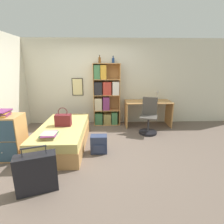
{
  "coord_description": "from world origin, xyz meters",
  "views": [
    {
      "loc": [
        0.34,
        -3.79,
        1.83
      ],
      "look_at": [
        0.48,
        0.2,
        0.75
      ],
      "focal_mm": 28.0,
      "sensor_mm": 36.0,
      "label": 1
    }
  ],
  "objects_px": {
    "bottle_green": "(100,60)",
    "desk": "(148,108)",
    "bottle_brown": "(113,60)",
    "desk_lamp": "(158,93)",
    "book_stack_on_bed": "(49,135)",
    "magazine_pile_on_dresser": "(1,113)",
    "dresser": "(7,137)",
    "handbag": "(63,120)",
    "bed": "(63,136)",
    "suitcase": "(37,173)",
    "bookcase": "(105,97)",
    "backpack": "(99,144)",
    "desk_chair": "(149,122)"
  },
  "relations": [
    {
      "from": "bottle_green",
      "to": "backpack",
      "type": "xyz_separation_m",
      "value": [
        0.01,
        -1.86,
        -1.78
      ]
    },
    {
      "from": "bookcase",
      "to": "backpack",
      "type": "relative_size",
      "value": 4.88
    },
    {
      "from": "magazine_pile_on_dresser",
      "to": "bottle_brown",
      "type": "xyz_separation_m",
      "value": [
        2.21,
        2.06,
        1.02
      ]
    },
    {
      "from": "bottle_green",
      "to": "desk",
      "type": "relative_size",
      "value": 0.17
    },
    {
      "from": "handbag",
      "to": "bottle_brown",
      "type": "height_order",
      "value": "bottle_brown"
    },
    {
      "from": "book_stack_on_bed",
      "to": "magazine_pile_on_dresser",
      "type": "relative_size",
      "value": 1.01
    },
    {
      "from": "magazine_pile_on_dresser",
      "to": "backpack",
      "type": "distance_m",
      "value": 1.98
    },
    {
      "from": "bookcase",
      "to": "desk",
      "type": "height_order",
      "value": "bookcase"
    },
    {
      "from": "suitcase",
      "to": "bottle_green",
      "type": "relative_size",
      "value": 3.15
    },
    {
      "from": "desk_chair",
      "to": "bookcase",
      "type": "bearing_deg",
      "value": 146.98
    },
    {
      "from": "handbag",
      "to": "bottle_brown",
      "type": "relative_size",
      "value": 2.05
    },
    {
      "from": "book_stack_on_bed",
      "to": "bookcase",
      "type": "xyz_separation_m",
      "value": [
        1.06,
        2.15,
        0.35
      ]
    },
    {
      "from": "desk_lamp",
      "to": "dresser",
      "type": "bearing_deg",
      "value": -151.46
    },
    {
      "from": "dresser",
      "to": "bottle_green",
      "type": "distance_m",
      "value": 3.09
    },
    {
      "from": "bed",
      "to": "bottle_brown",
      "type": "bearing_deg",
      "value": 51.24
    },
    {
      "from": "suitcase",
      "to": "handbag",
      "type": "bearing_deg",
      "value": 87.95
    },
    {
      "from": "dresser",
      "to": "bottle_brown",
      "type": "bearing_deg",
      "value": 42.87
    },
    {
      "from": "desk",
      "to": "desk_lamp",
      "type": "relative_size",
      "value": 3.97
    },
    {
      "from": "dresser",
      "to": "bookcase",
      "type": "bearing_deg",
      "value": 45.89
    },
    {
      "from": "bed",
      "to": "backpack",
      "type": "distance_m",
      "value": 0.92
    },
    {
      "from": "handbag",
      "to": "bottle_brown",
      "type": "bearing_deg",
      "value": 51.89
    },
    {
      "from": "bed",
      "to": "book_stack_on_bed",
      "type": "xyz_separation_m",
      "value": [
        -0.1,
        -0.66,
        0.29
      ]
    },
    {
      "from": "book_stack_on_bed",
      "to": "bottle_green",
      "type": "bearing_deg",
      "value": 66.8
    },
    {
      "from": "bottle_green",
      "to": "suitcase",
      "type": "bearing_deg",
      "value": -105.83
    },
    {
      "from": "bookcase",
      "to": "desk",
      "type": "bearing_deg",
      "value": -6.83
    },
    {
      "from": "bookcase",
      "to": "backpack",
      "type": "height_order",
      "value": "bookcase"
    },
    {
      "from": "magazine_pile_on_dresser",
      "to": "desk",
      "type": "xyz_separation_m",
      "value": [
        3.27,
        1.87,
        -0.39
      ]
    },
    {
      "from": "dresser",
      "to": "desk",
      "type": "relative_size",
      "value": 0.64
    },
    {
      "from": "handbag",
      "to": "desk_lamp",
      "type": "relative_size",
      "value": 1.22
    },
    {
      "from": "bed",
      "to": "handbag",
      "type": "relative_size",
      "value": 4.78
    },
    {
      "from": "bed",
      "to": "desk_chair",
      "type": "bearing_deg",
      "value": 18.22
    },
    {
      "from": "desk_lamp",
      "to": "backpack",
      "type": "relative_size",
      "value": 0.9
    },
    {
      "from": "bottle_green",
      "to": "backpack",
      "type": "bearing_deg",
      "value": -89.59
    },
    {
      "from": "bookcase",
      "to": "backpack",
      "type": "distance_m",
      "value": 1.99
    },
    {
      "from": "suitcase",
      "to": "desk_lamp",
      "type": "height_order",
      "value": "desk_lamp"
    },
    {
      "from": "bed",
      "to": "book_stack_on_bed",
      "type": "distance_m",
      "value": 0.73
    },
    {
      "from": "suitcase",
      "to": "dresser",
      "type": "height_order",
      "value": "dresser"
    },
    {
      "from": "desk",
      "to": "desk_chair",
      "type": "bearing_deg",
      "value": -100.43
    },
    {
      "from": "dresser",
      "to": "backpack",
      "type": "relative_size",
      "value": 2.3
    },
    {
      "from": "book_stack_on_bed",
      "to": "desk_chair",
      "type": "xyz_separation_m",
      "value": [
        2.25,
        1.37,
        -0.22
      ]
    },
    {
      "from": "bookcase",
      "to": "bed",
      "type": "bearing_deg",
      "value": -123.09
    },
    {
      "from": "suitcase",
      "to": "bottle_brown",
      "type": "bearing_deg",
      "value": 67.74
    },
    {
      "from": "bookcase",
      "to": "desk",
      "type": "distance_m",
      "value": 1.36
    },
    {
      "from": "bottle_brown",
      "to": "desk_lamp",
      "type": "height_order",
      "value": "bottle_brown"
    },
    {
      "from": "dresser",
      "to": "bottle_brown",
      "type": "height_order",
      "value": "bottle_brown"
    },
    {
      "from": "desk_lamp",
      "to": "backpack",
      "type": "distance_m",
      "value": 2.62
    },
    {
      "from": "bottle_brown",
      "to": "desk_chair",
      "type": "xyz_separation_m",
      "value": [
        0.94,
        -0.8,
        -1.64
      ]
    },
    {
      "from": "bed",
      "to": "magazine_pile_on_dresser",
      "type": "height_order",
      "value": "magazine_pile_on_dresser"
    },
    {
      "from": "bottle_brown",
      "to": "desk_lamp",
      "type": "relative_size",
      "value": 0.6
    },
    {
      "from": "book_stack_on_bed",
      "to": "dresser",
      "type": "height_order",
      "value": "dresser"
    }
  ]
}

